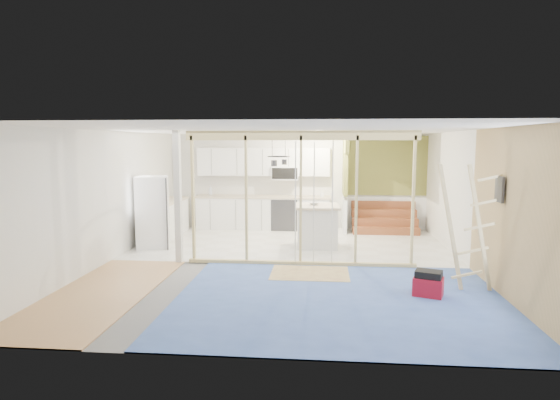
# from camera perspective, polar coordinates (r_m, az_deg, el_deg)

# --- Properties ---
(room) EXTENTS (7.01, 8.01, 2.61)m
(room) POSITION_cam_1_polar(r_m,az_deg,el_deg) (8.93, 0.62, 0.15)
(room) COLOR slate
(room) RESTS_ON ground
(floor_overlays) EXTENTS (7.00, 8.00, 0.03)m
(floor_overlays) POSITION_cam_1_polar(r_m,az_deg,el_deg) (9.23, 1.10, -7.78)
(floor_overlays) COLOR silver
(floor_overlays) RESTS_ON room
(stud_frame) EXTENTS (4.66, 0.14, 2.60)m
(stud_frame) POSITION_cam_1_polar(r_m,az_deg,el_deg) (8.92, -0.93, 2.02)
(stud_frame) COLOR tan
(stud_frame) RESTS_ON room
(base_cabinets) EXTENTS (4.45, 2.24, 0.93)m
(base_cabinets) POSITION_cam_1_polar(r_m,az_deg,el_deg) (12.56, -5.48, -1.73)
(base_cabinets) COLOR white
(base_cabinets) RESTS_ON room
(upper_cabinets) EXTENTS (3.60, 0.41, 0.85)m
(upper_cabinets) POSITION_cam_1_polar(r_m,az_deg,el_deg) (12.76, -1.77, 4.54)
(upper_cabinets) COLOR white
(upper_cabinets) RESTS_ON room
(green_partition) EXTENTS (2.25, 1.51, 2.60)m
(green_partition) POSITION_cam_1_polar(r_m,az_deg,el_deg) (12.65, 11.24, 0.41)
(green_partition) COLOR olive
(green_partition) RESTS_ON room
(pot_rack) EXTENTS (0.52, 0.52, 0.72)m
(pot_rack) POSITION_cam_1_polar(r_m,az_deg,el_deg) (10.78, -0.19, 5.04)
(pot_rack) COLOR black
(pot_rack) RESTS_ON room
(sheathing_panel) EXTENTS (0.02, 4.00, 2.60)m
(sheathing_panel) POSITION_cam_1_polar(r_m,az_deg,el_deg) (7.46, 26.98, -1.97)
(sheathing_panel) COLOR tan
(sheathing_panel) RESTS_ON room
(electrical_panel) EXTENTS (0.04, 0.30, 0.40)m
(electrical_panel) POSITION_cam_1_polar(r_m,az_deg,el_deg) (7.95, 25.20, 1.19)
(electrical_panel) COLOR #39393E
(electrical_panel) RESTS_ON room
(ceiling_light) EXTENTS (0.32, 0.32, 0.08)m
(ceiling_light) POSITION_cam_1_polar(r_m,az_deg,el_deg) (11.86, 8.63, 7.76)
(ceiling_light) COLOR #FFEABF
(ceiling_light) RESTS_ON room
(fridge) EXTENTS (0.87, 0.84, 1.62)m
(fridge) POSITION_cam_1_polar(r_m,az_deg,el_deg) (10.91, -15.22, -1.44)
(fridge) COLOR white
(fridge) RESTS_ON room
(island) EXTENTS (1.03, 1.03, 0.96)m
(island) POSITION_cam_1_polar(r_m,az_deg,el_deg) (10.65, 4.55, -3.23)
(island) COLOR silver
(island) RESTS_ON room
(bowl) EXTENTS (0.24, 0.24, 0.06)m
(bowl) POSITION_cam_1_polar(r_m,az_deg,el_deg) (10.63, 4.19, -0.44)
(bowl) COLOR silver
(bowl) RESTS_ON island
(soap_bottle_a) EXTENTS (0.11, 0.11, 0.27)m
(soap_bottle_a) POSITION_cam_1_polar(r_m,az_deg,el_deg) (13.05, -8.49, 1.19)
(soap_bottle_a) COLOR silver
(soap_bottle_a) RESTS_ON base_cabinets
(soap_bottle_b) EXTENTS (0.10, 0.10, 0.17)m
(soap_bottle_b) POSITION_cam_1_polar(r_m,az_deg,el_deg) (12.50, 5.14, 0.77)
(soap_bottle_b) COLOR white
(soap_bottle_b) RESTS_ON base_cabinets
(toolbox) EXTENTS (0.52, 0.45, 0.41)m
(toolbox) POSITION_cam_1_polar(r_m,az_deg,el_deg) (7.66, 17.63, -9.76)
(toolbox) COLOR maroon
(toolbox) RESTS_ON room
(ladder) EXTENTS (1.09, 0.10, 2.02)m
(ladder) POSITION_cam_1_polar(r_m,az_deg,el_deg) (7.93, 22.04, -3.16)
(ladder) COLOR #CFB97F
(ladder) RESTS_ON room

